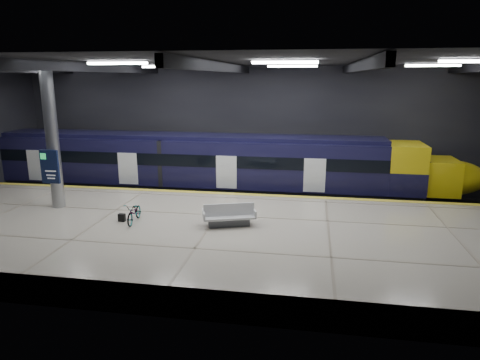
# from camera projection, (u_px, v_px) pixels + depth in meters

# --- Properties ---
(ground) EXTENTS (30.00, 30.00, 0.00)m
(ground) POSITION_uv_depth(u_px,v_px,m) (222.00, 230.00, 21.00)
(ground) COLOR black
(ground) RESTS_ON ground
(room_shell) EXTENTS (30.10, 16.10, 8.05)m
(room_shell) POSITION_uv_depth(u_px,v_px,m) (221.00, 113.00, 19.66)
(room_shell) COLOR black
(room_shell) RESTS_ON ground
(platform) EXTENTS (30.00, 11.00, 1.10)m
(platform) POSITION_uv_depth(u_px,v_px,m) (210.00, 238.00, 18.47)
(platform) COLOR beige
(platform) RESTS_ON ground
(safety_strip) EXTENTS (30.00, 0.40, 0.01)m
(safety_strip) POSITION_uv_depth(u_px,v_px,m) (233.00, 194.00, 23.37)
(safety_strip) COLOR yellow
(safety_strip) RESTS_ON platform
(rails) EXTENTS (30.00, 1.52, 0.16)m
(rails) POSITION_uv_depth(u_px,v_px,m) (241.00, 198.00, 26.25)
(rails) COLOR gray
(rails) RESTS_ON ground
(train) EXTENTS (29.40, 2.84, 3.79)m
(train) POSITION_uv_depth(u_px,v_px,m) (212.00, 166.00, 26.07)
(train) COLOR black
(train) RESTS_ON ground
(bench) EXTENTS (2.41, 1.59, 0.99)m
(bench) POSITION_uv_depth(u_px,v_px,m) (229.00, 218.00, 18.31)
(bench) COLOR #595B60
(bench) RESTS_ON platform
(bicycle) EXTENTS (0.76, 1.77, 0.91)m
(bicycle) POSITION_uv_depth(u_px,v_px,m) (134.00, 212.00, 18.71)
(bicycle) COLOR #99999E
(bicycle) RESTS_ON platform
(pannier_bag) EXTENTS (0.31, 0.21, 0.35)m
(pannier_bag) POSITION_uv_depth(u_px,v_px,m) (122.00, 218.00, 18.87)
(pannier_bag) COLOR black
(pannier_bag) RESTS_ON platform
(info_column) EXTENTS (0.90, 0.78, 6.90)m
(info_column) POSITION_uv_depth(u_px,v_px,m) (52.00, 139.00, 20.25)
(info_column) COLOR #9EA0A5
(info_column) RESTS_ON platform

